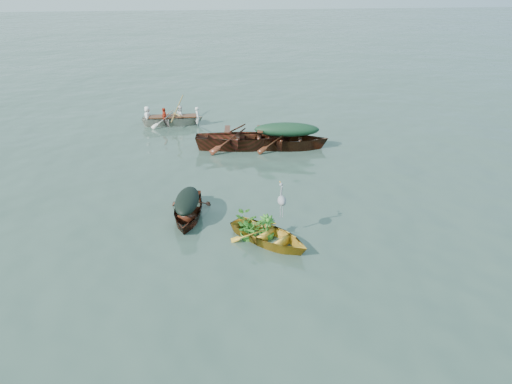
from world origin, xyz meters
TOP-DOWN VIEW (x-y plane):
  - ground at (0.00, 0.00)m, footprint 140.00×140.00m
  - yellow_dinghy at (-0.00, -0.99)m, footprint 2.87×2.97m
  - dark_covered_boat at (-2.07, 0.68)m, footprint 1.54×3.27m
  - green_tarp_boat at (1.67, 5.99)m, footprint 4.63×1.98m
  - open_wooden_boat at (0.04, 6.20)m, footprint 5.24×2.11m
  - rowed_boat at (-2.75, 9.63)m, footprint 3.73×1.18m
  - dark_tarp_cover at (-2.07, 0.68)m, footprint 0.85×1.80m
  - green_tarp_cover at (1.67, 5.99)m, footprint 2.54×1.09m
  - thwart_benches at (0.04, 6.20)m, footprint 2.64×1.21m
  - heron at (0.37, -0.59)m, footprint 0.48×0.48m
  - dinghy_weeds at (-0.36, -0.57)m, footprint 1.12×1.14m
  - rowers at (-2.75, 9.63)m, footprint 2.62×1.05m
  - oars at (-2.75, 9.63)m, footprint 0.65×2.61m

SIDE VIEW (x-z plane):
  - ground at x=0.00m, z-range 0.00..0.00m
  - yellow_dinghy at x=0.00m, z-range -0.38..0.38m
  - dark_covered_boat at x=-2.07m, z-range -0.38..0.38m
  - green_tarp_boat at x=1.67m, z-range -0.53..0.53m
  - open_wooden_boat at x=0.04m, z-range -0.62..0.62m
  - rowed_boat at x=-2.75m, z-range -0.43..0.43m
  - oars at x=-2.75m, z-range 0.43..0.49m
  - dark_tarp_cover at x=-2.07m, z-range 0.38..0.78m
  - thwart_benches at x=0.04m, z-range 0.62..0.66m
  - dinghy_weeds at x=-0.36m, z-range 0.38..0.98m
  - green_tarp_cover at x=1.67m, z-range 0.53..1.05m
  - rowers at x=-2.75m, z-range 0.43..1.19m
  - heron at x=0.37m, z-range 0.38..1.30m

